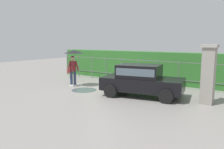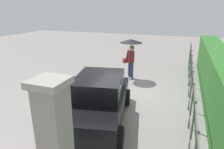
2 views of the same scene
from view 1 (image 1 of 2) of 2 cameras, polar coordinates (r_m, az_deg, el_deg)
ground_plane at (r=11.85m, az=-1.36°, el=-3.87°), size 40.00×40.00×0.00m
car at (r=10.39m, az=7.50°, el=-1.17°), size 3.96×2.44×1.48m
pedestrian at (r=12.74m, az=-9.89°, el=4.06°), size 1.14×1.14×2.06m
gate_pillar at (r=9.75m, az=23.55°, el=0.16°), size 0.60×0.60×2.42m
fence_section at (r=13.90m, az=4.55°, el=1.39°), size 11.14×0.05×1.50m
hedge_row at (r=14.71m, az=6.45°, el=2.24°), size 12.09×0.90×1.90m
puddle_near at (r=11.78m, az=-7.15°, el=-3.99°), size 1.32×1.32×0.00m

